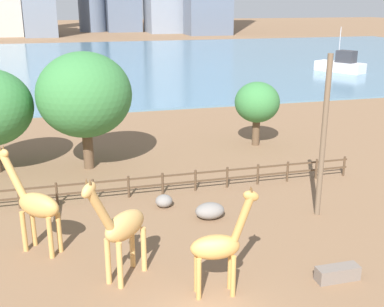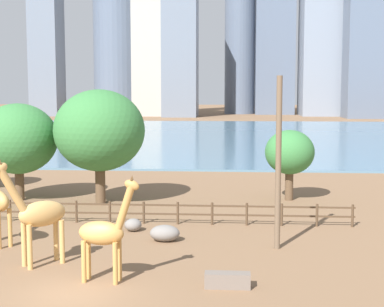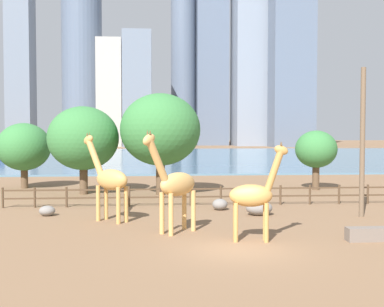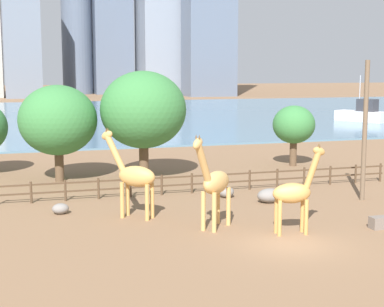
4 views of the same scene
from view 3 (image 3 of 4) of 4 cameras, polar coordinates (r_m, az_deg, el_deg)
name	(u,v)px [view 3 (image 3 of 4)]	position (r m, az deg, el deg)	size (l,w,h in m)	color
ground_plane	(172,156)	(99.30, -2.44, -0.29)	(400.00, 400.00, 0.00)	brown
harbor_water	(172,156)	(96.30, -2.38, -0.32)	(180.00, 86.00, 0.20)	slate
giraffe_tall	(109,179)	(26.25, -9.77, -3.02)	(2.89, 2.52, 4.81)	tan
giraffe_companion	(254,195)	(21.34, 7.37, -4.91)	(2.66, 0.98, 4.39)	#C18C47
giraffe_young	(175,184)	(22.83, -2.04, -3.67)	(2.87, 2.73, 4.90)	tan
utility_pole	(362,143)	(28.72, 19.55, 1.23)	(0.28, 0.28, 8.44)	brown
boulder_near_fence	(47,211)	(28.99, -16.79, -6.52)	(0.92, 0.79, 0.59)	gray
boulder_by_pole	(259,208)	(28.22, 7.96, -6.41)	(1.54, 1.13, 0.85)	gray
boulder_small	(220,204)	(29.89, 3.33, -6.04)	(0.94, 0.93, 0.69)	gray
feeding_trough	(367,234)	(22.81, 20.01, -8.98)	(1.80, 0.60, 0.60)	#72665B
enclosure_fence	(206,194)	(31.56, 1.69, -4.84)	(26.12, 0.14, 1.30)	#4C3826
tree_left_large	(160,130)	(36.95, -3.78, 2.82)	(6.16, 6.16, 7.79)	brown
tree_center_broad	(24,147)	(43.58, -19.29, 0.73)	(4.52, 4.52, 5.60)	brown
tree_right_tall	(316,150)	(41.38, 14.50, 0.44)	(3.46, 3.46, 4.96)	brown
tree_left_small	(83,138)	(38.13, -12.76, 1.75)	(5.48, 5.48, 6.82)	brown
skyline_block_central	(137,90)	(166.82, -6.49, 7.52)	(9.70, 11.83, 39.06)	slate
skyline_tower_glass	(255,18)	(185.04, 7.53, 15.58)	(15.93, 15.83, 93.66)	gray
skyline_block_left	(212,56)	(188.12, 2.39, 11.51)	(12.01, 9.17, 68.69)	slate
skyline_block_right	(183,57)	(190.16, -1.04, 11.42)	(9.57, 9.57, 68.77)	slate
skyline_tower_short	(20,60)	(176.85, -19.67, 10.34)	(8.26, 9.79, 58.90)	slate
skyline_block_wide	(81,6)	(182.24, -12.96, 16.67)	(14.18, 14.18, 99.40)	slate
skyline_tower_far	(110,94)	(173.55, -9.66, 7.02)	(8.68, 13.56, 37.31)	#ADA89E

